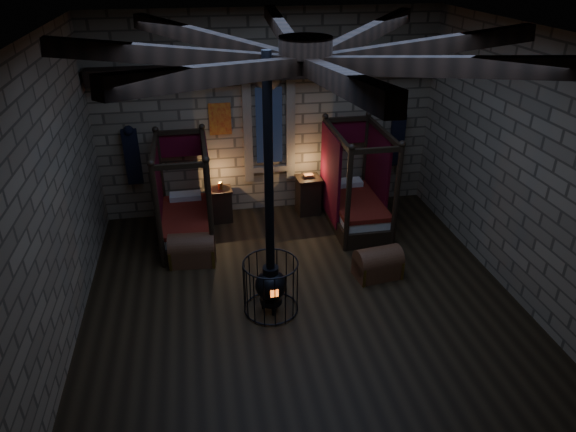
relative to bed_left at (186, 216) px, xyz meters
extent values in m
cube|color=black|center=(1.82, -2.42, -0.49)|extent=(7.00, 7.00, 0.01)
cube|color=#847054|center=(1.82, 1.08, 1.61)|extent=(7.00, 0.02, 4.20)
cube|color=#847054|center=(1.82, -5.92, 1.61)|extent=(7.00, 0.02, 4.20)
cube|color=#847054|center=(-1.68, -2.42, 1.61)|extent=(0.02, 7.00, 4.20)
cube|color=#847054|center=(5.32, -2.42, 1.61)|extent=(0.02, 7.00, 4.20)
cube|color=black|center=(1.82, -2.42, 3.71)|extent=(7.00, 7.00, 0.01)
cube|color=black|center=(1.82, 0.90, 2.56)|extent=(6.86, 0.35, 0.30)
cylinder|color=black|center=(1.82, -2.42, 3.56)|extent=(0.70, 0.70, 0.25)
cube|color=black|center=(1.82, 1.03, 1.41)|extent=(0.55, 0.04, 1.60)
cube|color=maroon|center=(0.82, 1.04, 1.61)|extent=(0.45, 0.03, 0.65)
cube|color=black|center=(-0.98, 0.92, 0.96)|extent=(0.30, 0.10, 1.15)
cube|color=black|center=(4.62, 0.92, 0.96)|extent=(0.30, 0.10, 1.15)
cube|color=black|center=(0.00, -0.08, -0.33)|extent=(0.98, 1.88, 0.33)
cube|color=beige|center=(0.00, -0.08, -0.08)|extent=(0.87, 1.74, 0.20)
cube|color=maroon|center=(0.00, -0.08, 0.05)|extent=(0.93, 1.77, 0.09)
cube|color=beige|center=(0.00, 0.61, 0.14)|extent=(0.63, 0.32, 0.13)
cube|color=#570715|center=(0.00, 0.85, 1.18)|extent=(0.99, 0.05, 0.50)
cylinder|color=black|center=(-0.45, -0.98, 0.50)|extent=(0.10, 0.10, 1.99)
cylinder|color=black|center=(-0.46, 0.82, 0.50)|extent=(0.10, 0.10, 1.99)
cylinder|color=black|center=(0.46, -0.98, 0.50)|extent=(0.10, 0.10, 1.99)
cylinder|color=black|center=(0.45, 0.83, 0.50)|extent=(0.10, 0.10, 1.99)
cube|color=#570715|center=(-0.48, 0.19, 0.55)|extent=(0.06, 1.35, 1.76)
cube|color=#570715|center=(0.48, 0.20, 0.55)|extent=(0.06, 1.35, 1.76)
cube|color=black|center=(3.44, -0.09, -0.32)|extent=(1.01, 1.94, 0.34)
cube|color=beige|center=(3.44, -0.09, -0.06)|extent=(0.90, 1.79, 0.21)
cube|color=maroon|center=(3.44, -0.09, 0.07)|extent=(0.95, 1.83, 0.09)
cube|color=beige|center=(3.44, 0.62, 0.16)|extent=(0.65, 0.33, 0.13)
cube|color=#570715|center=(3.44, 0.87, 1.24)|extent=(1.03, 0.05, 0.51)
cylinder|color=black|center=(2.97, -1.03, 0.54)|extent=(0.10, 0.10, 2.06)
cylinder|color=black|center=(2.97, 0.84, 0.54)|extent=(0.10, 0.10, 2.06)
cylinder|color=black|center=(3.91, -1.03, 0.54)|extent=(0.10, 0.10, 2.06)
cylinder|color=black|center=(3.91, 0.84, 0.54)|extent=(0.10, 0.10, 2.06)
cube|color=#570715|center=(2.94, 0.19, 0.58)|extent=(0.06, 1.40, 1.82)
cube|color=#570715|center=(3.93, 0.19, 0.58)|extent=(0.06, 1.40, 1.82)
cube|color=#5A321C|center=(0.08, -0.93, -0.32)|extent=(0.87, 0.57, 0.34)
cylinder|color=#5A321C|center=(0.08, -0.93, -0.15)|extent=(0.87, 0.57, 0.51)
cube|color=olive|center=(-0.31, -0.90, -0.32)|extent=(0.09, 0.53, 0.36)
cube|color=olive|center=(0.46, -0.96, -0.32)|extent=(0.09, 0.53, 0.36)
cube|color=#5A321C|center=(3.28, -1.97, -0.33)|extent=(0.85, 0.58, 0.33)
cylinder|color=#5A321C|center=(3.28, -1.97, -0.16)|extent=(0.85, 0.58, 0.48)
cube|color=olive|center=(2.92, -2.02, -0.33)|extent=(0.11, 0.50, 0.35)
cube|color=olive|center=(3.64, -1.92, -0.33)|extent=(0.11, 0.50, 0.35)
cube|color=black|center=(0.72, 0.65, -0.15)|extent=(0.43, 0.41, 0.69)
cube|color=black|center=(0.72, 0.65, 0.22)|extent=(0.47, 0.45, 0.04)
cylinder|color=olive|center=(0.72, 0.65, 0.32)|extent=(0.10, 0.10, 0.16)
cube|color=black|center=(2.60, 0.67, -0.10)|extent=(0.49, 0.47, 0.78)
cube|color=black|center=(2.60, 0.67, 0.31)|extent=(0.54, 0.52, 0.04)
cube|color=#5A321C|center=(2.60, 0.67, 0.38)|extent=(0.21, 0.16, 0.06)
cylinder|color=black|center=(1.29, -2.58, -0.30)|extent=(0.35, 0.35, 0.09)
sphere|color=black|center=(1.29, -2.58, 0.00)|extent=(0.50, 0.50, 0.50)
cylinder|color=black|center=(1.29, -2.58, 0.26)|extent=(0.25, 0.25, 0.12)
cube|color=#FF5914|center=(1.31, -2.82, 0.00)|extent=(0.12, 0.03, 0.12)
cylinder|color=black|center=(1.29, -2.58, 1.93)|extent=(0.13, 0.13, 3.25)
torus|color=black|center=(1.29, -2.58, -0.46)|extent=(0.88, 0.88, 0.03)
torus|color=black|center=(1.29, -2.58, 0.39)|extent=(0.88, 0.88, 0.03)
camera|label=1|loc=(0.36, -9.14, 4.70)|focal=32.00mm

